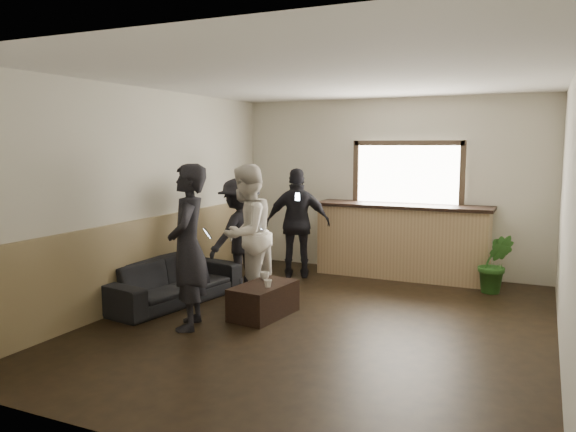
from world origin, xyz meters
The scene contains 12 objects.
ground centered at (0.00, 0.00, 0.00)m, with size 5.00×6.00×0.01m, color black.
room_shell centered at (-0.74, 0.00, 1.47)m, with size 5.01×6.01×2.80m.
bar_counter centered at (0.30, 2.70, 0.64)m, with size 2.70×0.68×2.13m.
sofa centered at (-2.11, 0.01, 0.29)m, with size 1.97×0.77×0.58m, color black.
coffee_table centered at (-0.74, -0.03, 0.20)m, with size 0.49×0.88×0.39m, color black.
cup_a centered at (-0.85, 0.21, 0.44)m, with size 0.12×0.12×0.09m, color silver.
cup_b centered at (-0.63, -0.14, 0.44)m, with size 0.10×0.10×0.09m, color silver.
potted_plant centered at (1.71, 2.25, 0.42)m, with size 0.46×0.37×0.84m, color #2D6623.
person_a centered at (-1.31, -0.76, 0.93)m, with size 0.68×0.80×1.86m.
person_b centered at (-1.24, 0.45, 0.91)m, with size 0.72×0.90×1.81m.
person_c centered at (-1.66, 1.01, 0.80)m, with size 0.86×1.15×1.59m.
person_d centered at (-1.18, 2.00, 0.85)m, with size 1.08×0.77×1.70m.
Camera 1 is at (2.28, -5.91, 2.06)m, focal length 35.00 mm.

